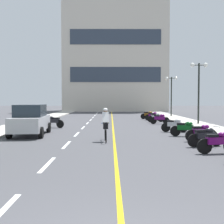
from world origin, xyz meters
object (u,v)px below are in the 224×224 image
at_px(motorcycle_8, 160,119).
at_px(motorcycle_10, 153,116).
at_px(street_lamp_mid, 199,79).
at_px(motorcycle_9, 156,117).
at_px(cyclist_rider, 106,124).
at_px(motorcycle_7, 54,121).
at_px(street_lamp_far, 171,87).
at_px(motorcycle_2, 218,142).
at_px(parked_car_near, 30,120).
at_px(motorcycle_6, 175,125).
at_px(motorcycle_11, 149,115).
at_px(motorcycle_3, 205,136).
at_px(motorcycle_5, 185,128).
at_px(motorcycle_4, 202,132).

distance_m(motorcycle_8, motorcycle_10, 4.05).
distance_m(street_lamp_mid, motorcycle_10, 6.69).
xyz_separation_m(street_lamp_mid, motorcycle_9, (-3.03, 3.08, -3.33)).
distance_m(motorcycle_9, cyclist_rider, 12.98).
bearing_deg(motorcycle_7, motorcycle_9, 31.51).
bearing_deg(motorcycle_8, street_lamp_far, 72.31).
height_order(motorcycle_2, motorcycle_8, same).
distance_m(parked_car_near, motorcycle_6, 9.06).
xyz_separation_m(street_lamp_mid, motorcycle_11, (-3.19, 7.02, -3.33)).
distance_m(street_lamp_mid, motorcycle_6, 6.86).
height_order(motorcycle_2, motorcycle_3, same).
bearing_deg(motorcycle_5, parked_car_near, 176.49).
bearing_deg(cyclist_rider, motorcycle_5, 22.32).
relative_size(motorcycle_8, motorcycle_9, 1.03).
distance_m(parked_car_near, motorcycle_2, 10.64).
bearing_deg(motorcycle_6, cyclist_rider, -138.10).
height_order(street_lamp_mid, parked_car_near, street_lamp_mid).
distance_m(motorcycle_10, cyclist_rider, 14.78).
bearing_deg(parked_car_near, street_lamp_mid, 28.90).
bearing_deg(parked_car_near, motorcycle_11, 57.06).
height_order(motorcycle_6, motorcycle_11, same).
bearing_deg(motorcycle_4, street_lamp_mid, 73.61).
distance_m(motorcycle_2, motorcycle_6, 7.25).
height_order(motorcycle_3, motorcycle_7, same).
height_order(motorcycle_3, motorcycle_4, same).
bearing_deg(motorcycle_10, motorcycle_7, -140.33).
distance_m(motorcycle_6, motorcycle_10, 10.09).
distance_m(motorcycle_2, motorcycle_8, 13.29).
bearing_deg(street_lamp_far, motorcycle_8, -107.69).
relative_size(parked_car_near, motorcycle_4, 2.54).
bearing_deg(motorcycle_9, parked_car_near, -132.82).
distance_m(motorcycle_7, motorcycle_10, 11.19).
xyz_separation_m(motorcycle_2, motorcycle_11, (-0.11, 19.39, 0.00)).
relative_size(street_lamp_far, motorcycle_10, 2.86).
bearing_deg(motorcycle_7, cyclist_rider, -59.67).
relative_size(motorcycle_5, motorcycle_9, 1.04).
height_order(street_lamp_mid, street_lamp_far, street_lamp_mid).
bearing_deg(motorcycle_7, motorcycle_6, -19.17).
distance_m(motorcycle_6, motorcycle_9, 8.20).
bearing_deg(parked_car_near, motorcycle_10, 52.05).
distance_m(motorcycle_4, motorcycle_11, 16.18).
distance_m(motorcycle_8, cyclist_rider, 10.98).
relative_size(motorcycle_6, motorcycle_10, 1.01).
relative_size(street_lamp_mid, motorcycle_7, 3.08).
xyz_separation_m(motorcycle_6, cyclist_rider, (-4.42, -3.97, 0.41)).
relative_size(motorcycle_9, cyclist_rider, 0.92).
height_order(street_lamp_far, cyclist_rider, street_lamp_far).
xyz_separation_m(street_lamp_far, motorcycle_4, (-2.68, -19.58, -3.14)).
xyz_separation_m(street_lamp_mid, motorcycle_6, (-3.14, -5.11, -3.33)).
bearing_deg(motorcycle_4, motorcycle_5, 99.11).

